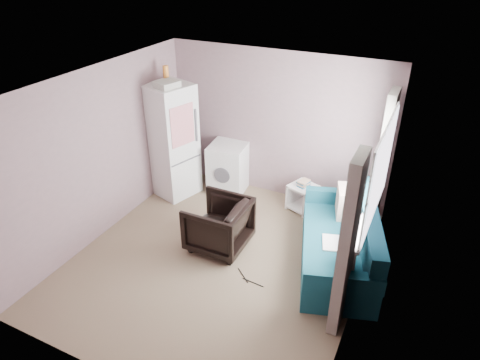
% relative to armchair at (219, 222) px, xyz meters
% --- Properties ---
extents(room, '(3.84, 4.24, 2.54)m').
position_rel_armchair_xyz_m(room, '(0.16, -0.28, 0.84)').
color(room, '#846E56').
rests_on(room, ground).
extents(armchair, '(0.76, 0.81, 0.83)m').
position_rel_armchair_xyz_m(armchair, '(0.00, 0.00, 0.00)').
color(armchair, black).
rests_on(armchair, ground).
extents(fridge, '(0.84, 0.84, 2.22)m').
position_rel_armchair_xyz_m(fridge, '(-1.44, 1.06, 0.58)').
color(fridge, white).
rests_on(fridge, ground).
extents(washing_machine, '(0.68, 0.68, 0.87)m').
position_rel_armchair_xyz_m(washing_machine, '(-0.62, 1.53, 0.04)').
color(washing_machine, white).
rests_on(washing_machine, ground).
extents(side_table, '(0.52, 0.52, 0.55)m').
position_rel_armchair_xyz_m(side_table, '(0.78, 1.48, -0.15)').
color(side_table, white).
rests_on(side_table, ground).
extents(sofa, '(1.47, 2.21, 0.91)m').
position_rel_armchair_xyz_m(sofa, '(1.71, 0.35, -0.08)').
color(sofa, '#195F73').
rests_on(sofa, ground).
extents(window_dressing, '(0.17, 2.62, 2.18)m').
position_rel_armchair_xyz_m(window_dressing, '(1.93, 0.41, 0.69)').
color(window_dressing, white).
rests_on(window_dressing, ground).
extents(floor_cables, '(0.45, 0.21, 0.01)m').
position_rel_armchair_xyz_m(floor_cables, '(0.69, -0.47, -0.41)').
color(floor_cables, black).
rests_on(floor_cables, ground).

